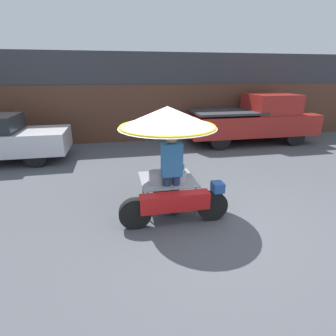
% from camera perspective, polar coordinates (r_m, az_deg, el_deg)
% --- Properties ---
extents(ground_plane, '(36.00, 36.00, 0.00)m').
position_cam_1_polar(ground_plane, '(5.14, 7.44, -11.24)').
color(ground_plane, '#4C4F54').
extents(shopfront_building, '(28.00, 2.06, 3.44)m').
position_cam_1_polar(shopfront_building, '(11.86, -4.37, 15.28)').
color(shopfront_building, '#38383D').
rests_on(shopfront_building, ground).
extents(vendor_motorcycle_cart, '(2.03, 1.88, 2.08)m').
position_cam_1_polar(vendor_motorcycle_cart, '(4.96, 0.09, 7.95)').
color(vendor_motorcycle_cart, black).
rests_on(vendor_motorcycle_cart, ground).
extents(vendor_person, '(0.38, 0.22, 1.68)m').
position_cam_1_polar(vendor_person, '(4.91, 0.80, -0.35)').
color(vendor_person, navy).
rests_on(vendor_person, ground).
extents(pickup_truck, '(5.12, 1.82, 1.90)m').
position_cam_1_polar(pickup_truck, '(11.08, 18.05, 9.97)').
color(pickup_truck, black).
rests_on(pickup_truck, ground).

